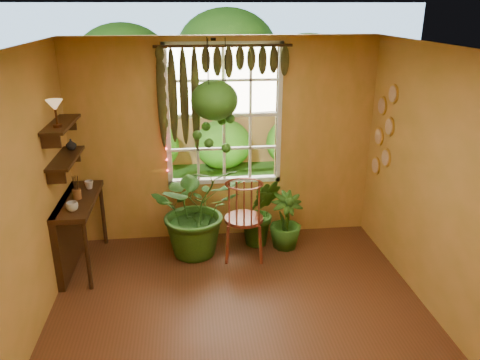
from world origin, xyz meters
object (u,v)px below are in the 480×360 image
at_px(counter_ledge, 72,225).
at_px(windsor_chair, 244,230).
at_px(potted_plant_mid, 260,212).
at_px(potted_plant_left, 197,208).
at_px(hanging_basket, 215,106).

relative_size(counter_ledge, windsor_chair, 0.91).
bearing_deg(potted_plant_mid, potted_plant_left, -170.25).
bearing_deg(hanging_basket, counter_ledge, -171.84).
bearing_deg(counter_ledge, hanging_basket, 8.16).
relative_size(counter_ledge, potted_plant_left, 0.95).
xyz_separation_m(windsor_chair, hanging_basket, (-0.33, 0.27, 1.53)).
xyz_separation_m(counter_ledge, potted_plant_left, (1.51, 0.15, 0.08)).
distance_m(potted_plant_left, potted_plant_mid, 0.87).
xyz_separation_m(counter_ledge, potted_plant_mid, (2.35, 0.29, -0.08)).
xyz_separation_m(windsor_chair, potted_plant_left, (-0.58, 0.16, 0.25)).
xyz_separation_m(potted_plant_left, hanging_basket, (0.25, 0.11, 1.29)).
height_order(counter_ledge, potted_plant_mid, potted_plant_mid).
bearing_deg(windsor_chair, potted_plant_mid, 56.54).
distance_m(counter_ledge, potted_plant_mid, 2.37).
height_order(potted_plant_left, hanging_basket, hanging_basket).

